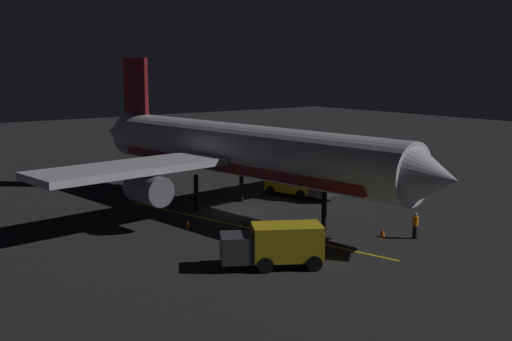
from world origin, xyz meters
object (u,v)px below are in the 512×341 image
at_px(traffic_cone_near_right, 383,233).
at_px(airliner, 235,151).
at_px(baggage_truck, 276,246).
at_px(traffic_cone_near_left, 188,225).
at_px(catering_truck, 298,183).
at_px(ground_crew_worker, 415,225).
at_px(traffic_cone_under_wing, 236,236).

bearing_deg(traffic_cone_near_right, airliner, -74.74).
height_order(baggage_truck, traffic_cone_near_right, baggage_truck).
bearing_deg(traffic_cone_near_left, catering_truck, -165.28).
xyz_separation_m(ground_crew_worker, traffic_cone_near_right, (1.37, -1.56, -0.64)).
bearing_deg(airliner, traffic_cone_near_left, 24.66).
relative_size(airliner, catering_truck, 5.78).
bearing_deg(airliner, catering_truck, -174.53).
xyz_separation_m(airliner, baggage_truck, (6.24, 12.90, -3.42)).
relative_size(ground_crew_worker, traffic_cone_near_right, 3.16).
relative_size(traffic_cone_near_right, traffic_cone_under_wing, 1.00).
bearing_deg(traffic_cone_near_left, traffic_cone_under_wing, 104.21).
bearing_deg(traffic_cone_near_right, catering_truck, -105.98).
relative_size(catering_truck, traffic_cone_near_right, 11.97).
relative_size(airliner, traffic_cone_under_wing, 69.15).
bearing_deg(traffic_cone_under_wing, traffic_cone_near_left, -75.79).
distance_m(catering_truck, ground_crew_worker, 14.72).
height_order(catering_truck, traffic_cone_under_wing, catering_truck).
bearing_deg(traffic_cone_near_right, ground_crew_worker, 131.20).
xyz_separation_m(baggage_truck, traffic_cone_under_wing, (-1.32, -5.84, -1.00)).
bearing_deg(catering_truck, baggage_truck, 45.60).
bearing_deg(baggage_truck, airliner, -115.80).
relative_size(baggage_truck, traffic_cone_near_left, 10.83).
bearing_deg(ground_crew_worker, traffic_cone_near_right, -48.80).
height_order(airliner, traffic_cone_under_wing, airliner).
relative_size(traffic_cone_near_left, traffic_cone_near_right, 1.00).
relative_size(baggage_truck, ground_crew_worker, 3.42).
relative_size(catering_truck, ground_crew_worker, 3.78).
bearing_deg(traffic_cone_near_right, traffic_cone_under_wing, -32.27).
bearing_deg(ground_crew_worker, traffic_cone_under_wing, -35.15).
height_order(traffic_cone_near_left, traffic_cone_near_right, same).
xyz_separation_m(catering_truck, traffic_cone_near_right, (3.71, 12.96, -1.04)).
xyz_separation_m(airliner, traffic_cone_under_wing, (4.92, 7.06, -4.41)).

